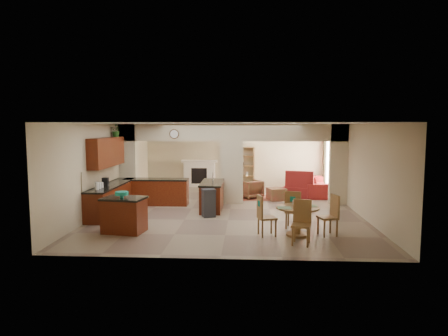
# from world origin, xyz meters

# --- Properties ---
(floor) EXTENTS (10.00, 10.00, 0.00)m
(floor) POSITION_xyz_m (0.00, 0.00, 0.00)
(floor) COLOR #817059
(floor) RESTS_ON ground
(ceiling) EXTENTS (10.00, 10.00, 0.00)m
(ceiling) POSITION_xyz_m (0.00, 0.00, 2.80)
(ceiling) COLOR white
(ceiling) RESTS_ON wall_back
(wall_back) EXTENTS (8.00, 0.00, 8.00)m
(wall_back) POSITION_xyz_m (0.00, 5.00, 1.40)
(wall_back) COLOR beige
(wall_back) RESTS_ON floor
(wall_front) EXTENTS (8.00, 0.00, 8.00)m
(wall_front) POSITION_xyz_m (0.00, -5.00, 1.40)
(wall_front) COLOR beige
(wall_front) RESTS_ON floor
(wall_left) EXTENTS (0.00, 10.00, 10.00)m
(wall_left) POSITION_xyz_m (-4.00, 0.00, 1.40)
(wall_left) COLOR beige
(wall_left) RESTS_ON floor
(wall_right) EXTENTS (0.00, 10.00, 10.00)m
(wall_right) POSITION_xyz_m (4.00, 0.00, 1.40)
(wall_right) COLOR beige
(wall_right) RESTS_ON floor
(partition_left_pier) EXTENTS (0.60, 0.25, 2.80)m
(partition_left_pier) POSITION_xyz_m (-3.70, 1.00, 1.40)
(partition_left_pier) COLOR beige
(partition_left_pier) RESTS_ON floor
(partition_center_pier) EXTENTS (0.80, 0.25, 2.20)m
(partition_center_pier) POSITION_xyz_m (0.00, 1.00, 1.10)
(partition_center_pier) COLOR beige
(partition_center_pier) RESTS_ON floor
(partition_right_pier) EXTENTS (0.60, 0.25, 2.80)m
(partition_right_pier) POSITION_xyz_m (3.70, 1.00, 1.40)
(partition_right_pier) COLOR beige
(partition_right_pier) RESTS_ON floor
(partition_header) EXTENTS (8.00, 0.25, 0.60)m
(partition_header) POSITION_xyz_m (0.00, 1.00, 2.50)
(partition_header) COLOR beige
(partition_header) RESTS_ON partition_center_pier
(kitchen_counter) EXTENTS (2.52, 3.29, 1.48)m
(kitchen_counter) POSITION_xyz_m (-3.26, -0.25, 0.46)
(kitchen_counter) COLOR #3D0907
(kitchen_counter) RESTS_ON floor
(upper_cabinets) EXTENTS (0.35, 2.40, 0.90)m
(upper_cabinets) POSITION_xyz_m (-3.82, -0.80, 1.92)
(upper_cabinets) COLOR #3D0907
(upper_cabinets) RESTS_ON wall_left
(peninsula) EXTENTS (0.70, 1.85, 0.91)m
(peninsula) POSITION_xyz_m (-0.60, -0.11, 0.46)
(peninsula) COLOR #3D0907
(peninsula) RESTS_ON floor
(wall_clock) EXTENTS (0.34, 0.03, 0.34)m
(wall_clock) POSITION_xyz_m (-2.00, 0.85, 2.45)
(wall_clock) COLOR #52361B
(wall_clock) RESTS_ON partition_header
(rug) EXTENTS (1.60, 1.30, 0.01)m
(rug) POSITION_xyz_m (1.20, 2.10, 0.01)
(rug) COLOR brown
(rug) RESTS_ON floor
(fireplace) EXTENTS (1.60, 0.35, 1.20)m
(fireplace) POSITION_xyz_m (-1.60, 4.83, 0.61)
(fireplace) COLOR silver
(fireplace) RESTS_ON floor
(shelving_unit) EXTENTS (1.00, 0.32, 1.80)m
(shelving_unit) POSITION_xyz_m (0.35, 4.82, 0.90)
(shelving_unit) COLOR brown
(shelving_unit) RESTS_ON floor
(window_a) EXTENTS (0.02, 0.90, 1.90)m
(window_a) POSITION_xyz_m (3.97, 2.30, 1.20)
(window_a) COLOR white
(window_a) RESTS_ON wall_right
(window_b) EXTENTS (0.02, 0.90, 1.90)m
(window_b) POSITION_xyz_m (3.97, 4.00, 1.20)
(window_b) COLOR white
(window_b) RESTS_ON wall_right
(glazed_door) EXTENTS (0.02, 0.70, 2.10)m
(glazed_door) POSITION_xyz_m (3.97, 3.15, 1.05)
(glazed_door) COLOR white
(glazed_door) RESTS_ON wall_right
(drape_a_left) EXTENTS (0.10, 0.28, 2.30)m
(drape_a_left) POSITION_xyz_m (3.93, 1.70, 1.20)
(drape_a_left) COLOR #42201A
(drape_a_left) RESTS_ON wall_right
(drape_a_right) EXTENTS (0.10, 0.28, 2.30)m
(drape_a_right) POSITION_xyz_m (3.93, 2.90, 1.20)
(drape_a_right) COLOR #42201A
(drape_a_right) RESTS_ON wall_right
(drape_b_left) EXTENTS (0.10, 0.28, 2.30)m
(drape_b_left) POSITION_xyz_m (3.93, 3.40, 1.20)
(drape_b_left) COLOR #42201A
(drape_b_left) RESTS_ON wall_right
(drape_b_right) EXTENTS (0.10, 0.28, 2.30)m
(drape_b_right) POSITION_xyz_m (3.93, 4.60, 1.20)
(drape_b_right) COLOR #42201A
(drape_b_right) RESTS_ON wall_right
(ceiling_fan) EXTENTS (1.00, 1.00, 0.10)m
(ceiling_fan) POSITION_xyz_m (1.50, 3.00, 2.56)
(ceiling_fan) COLOR white
(ceiling_fan) RESTS_ON ceiling
(kitchen_island) EXTENTS (1.15, 0.90, 0.91)m
(kitchen_island) POSITION_xyz_m (-2.61, -3.06, 0.46)
(kitchen_island) COLOR #3D0907
(kitchen_island) RESTS_ON floor
(teal_bowl) EXTENTS (0.34, 0.34, 0.16)m
(teal_bowl) POSITION_xyz_m (-2.64, -3.12, 0.99)
(teal_bowl) COLOR #159079
(teal_bowl) RESTS_ON kitchen_island
(trash_can) EXTENTS (0.45, 0.42, 0.78)m
(trash_can) POSITION_xyz_m (-0.61, -1.19, 0.39)
(trash_can) COLOR #2A2A2C
(trash_can) RESTS_ON floor
(dining_table) EXTENTS (1.07, 1.07, 0.73)m
(dining_table) POSITION_xyz_m (1.80, -3.15, 0.49)
(dining_table) COLOR brown
(dining_table) RESTS_ON floor
(fruit_bowl) EXTENTS (0.33, 0.33, 0.18)m
(fruit_bowl) POSITION_xyz_m (1.84, -3.14, 0.82)
(fruit_bowl) COLOR #63BC28
(fruit_bowl) RESTS_ON dining_table
(sofa) EXTENTS (2.85, 1.17, 0.82)m
(sofa) POSITION_xyz_m (3.30, 3.17, 0.41)
(sofa) COLOR maroon
(sofa) RESTS_ON floor
(chaise) EXTENTS (1.26, 1.14, 0.42)m
(chaise) POSITION_xyz_m (2.51, 2.36, 0.21)
(chaise) COLOR maroon
(chaise) RESTS_ON floor
(armchair) EXTENTS (1.03, 1.03, 0.68)m
(armchair) POSITION_xyz_m (0.69, 2.07, 0.34)
(armchair) COLOR maroon
(armchair) RESTS_ON floor
(ottoman) EXTENTS (0.76, 0.76, 0.44)m
(ottoman) POSITION_xyz_m (1.64, 1.70, 0.22)
(ottoman) COLOR maroon
(ottoman) RESTS_ON floor
(plant) EXTENTS (0.48, 0.45, 0.42)m
(plant) POSITION_xyz_m (-3.82, 0.16, 2.58)
(plant) COLOR #1B4813
(plant) RESTS_ON upper_cabinets
(chair_north) EXTENTS (0.52, 0.52, 1.02)m
(chair_north) POSITION_xyz_m (1.77, -2.46, 0.55)
(chair_north) COLOR brown
(chair_north) RESTS_ON floor
(chair_east) EXTENTS (0.52, 0.52, 1.02)m
(chair_east) POSITION_xyz_m (2.63, -3.05, 0.55)
(chair_east) COLOR brown
(chair_east) RESTS_ON floor
(chair_south) EXTENTS (0.51, 0.51, 1.02)m
(chair_south) POSITION_xyz_m (1.81, -3.81, 0.55)
(chair_south) COLOR brown
(chair_south) RESTS_ON floor
(chair_west) EXTENTS (0.51, 0.51, 1.02)m
(chair_west) POSITION_xyz_m (0.96, -3.20, 0.55)
(chair_west) COLOR brown
(chair_west) RESTS_ON floor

